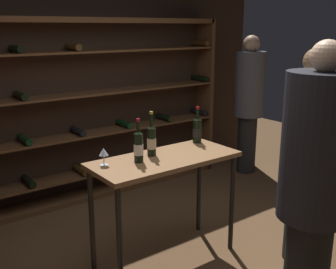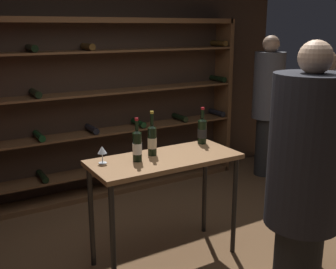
{
  "view_description": "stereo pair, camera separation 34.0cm",
  "coord_description": "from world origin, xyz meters",
  "px_view_note": "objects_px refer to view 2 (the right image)",
  "views": [
    {
      "loc": [
        -2.0,
        -2.35,
        2.02
      ],
      "look_at": [
        -0.03,
        0.29,
        1.15
      ],
      "focal_mm": 43.58,
      "sensor_mm": 36.0,
      "label": 1
    },
    {
      "loc": [
        -1.72,
        -2.54,
        2.02
      ],
      "look_at": [
        -0.03,
        0.29,
        1.15
      ],
      "focal_mm": 43.58,
      "sensor_mm": 36.0,
      "label": 2
    }
  ],
  "objects_px": {
    "person_guest_khaki": "(304,188)",
    "wine_glass_stemmed_left": "(102,151)",
    "wine_rack": "(114,110)",
    "wine_bottle_black_capsule": "(152,140)",
    "person_guest_plum_blouse": "(313,154)",
    "person_bystander_red_print": "(268,100)",
    "tasting_table": "(165,170)",
    "wine_bottle_green_slim": "(202,131)",
    "wine_bottle_gold_foil": "(137,145)"
  },
  "relations": [
    {
      "from": "wine_rack",
      "to": "person_guest_khaki",
      "type": "distance_m",
      "value": 2.98
    },
    {
      "from": "tasting_table",
      "to": "wine_glass_stemmed_left",
      "type": "xyz_separation_m",
      "value": [
        -0.51,
        0.12,
        0.22
      ]
    },
    {
      "from": "wine_bottle_green_slim",
      "to": "wine_bottle_gold_foil",
      "type": "bearing_deg",
      "value": -168.29
    },
    {
      "from": "person_guest_khaki",
      "to": "wine_glass_stemmed_left",
      "type": "height_order",
      "value": "person_guest_khaki"
    },
    {
      "from": "person_guest_plum_blouse",
      "to": "wine_bottle_gold_foil",
      "type": "distance_m",
      "value": 1.44
    },
    {
      "from": "person_bystander_red_print",
      "to": "wine_bottle_black_capsule",
      "type": "distance_m",
      "value": 2.58
    },
    {
      "from": "wine_rack",
      "to": "person_bystander_red_print",
      "type": "distance_m",
      "value": 2.09
    },
    {
      "from": "person_bystander_red_print",
      "to": "wine_bottle_gold_foil",
      "type": "height_order",
      "value": "person_bystander_red_print"
    },
    {
      "from": "wine_bottle_black_capsule",
      "to": "person_guest_plum_blouse",
      "type": "bearing_deg",
      "value": -38.63
    },
    {
      "from": "wine_bottle_gold_foil",
      "to": "wine_bottle_black_capsule",
      "type": "bearing_deg",
      "value": 23.28
    },
    {
      "from": "person_bystander_red_print",
      "to": "person_guest_plum_blouse",
      "type": "bearing_deg",
      "value": 28.16
    },
    {
      "from": "person_guest_khaki",
      "to": "wine_glass_stemmed_left",
      "type": "xyz_separation_m",
      "value": [
        -0.73,
        1.41,
        -0.02
      ]
    },
    {
      "from": "person_guest_khaki",
      "to": "wine_bottle_black_capsule",
      "type": "bearing_deg",
      "value": -69.81
    },
    {
      "from": "person_bystander_red_print",
      "to": "wine_bottle_green_slim",
      "type": "bearing_deg",
      "value": 1.77
    },
    {
      "from": "person_bystander_red_print",
      "to": "wine_bottle_green_slim",
      "type": "xyz_separation_m",
      "value": [
        -1.78,
        -0.97,
        0.02
      ]
    },
    {
      "from": "wine_bottle_green_slim",
      "to": "person_bystander_red_print",
      "type": "bearing_deg",
      "value": 28.64
    },
    {
      "from": "person_guest_plum_blouse",
      "to": "wine_bottle_green_slim",
      "type": "relative_size",
      "value": 5.39
    },
    {
      "from": "wine_rack",
      "to": "person_bystander_red_print",
      "type": "xyz_separation_m",
      "value": [
        2.02,
        -0.53,
        0.02
      ]
    },
    {
      "from": "wine_rack",
      "to": "wine_bottle_black_capsule",
      "type": "distance_m",
      "value": 1.62
    },
    {
      "from": "person_guest_plum_blouse",
      "to": "person_bystander_red_print",
      "type": "distance_m",
      "value": 2.3
    },
    {
      "from": "person_guest_khaki",
      "to": "person_bystander_red_print",
      "type": "bearing_deg",
      "value": -121.59
    },
    {
      "from": "person_guest_khaki",
      "to": "person_bystander_red_print",
      "type": "relative_size",
      "value": 1.02
    },
    {
      "from": "wine_rack",
      "to": "wine_bottle_gold_foil",
      "type": "bearing_deg",
      "value": -107.48
    },
    {
      "from": "tasting_table",
      "to": "wine_bottle_green_slim",
      "type": "relative_size",
      "value": 3.71
    },
    {
      "from": "person_bystander_red_print",
      "to": "wine_glass_stemmed_left",
      "type": "bearing_deg",
      "value": -6.63
    },
    {
      "from": "person_guest_plum_blouse",
      "to": "wine_bottle_gold_foil",
      "type": "relative_size",
      "value": 5.15
    },
    {
      "from": "person_guest_plum_blouse",
      "to": "wine_bottle_green_slim",
      "type": "distance_m",
      "value": 1.02
    },
    {
      "from": "wine_rack",
      "to": "person_guest_plum_blouse",
      "type": "distance_m",
      "value": 2.51
    },
    {
      "from": "person_guest_khaki",
      "to": "person_bystander_red_print",
      "type": "distance_m",
      "value": 3.21
    },
    {
      "from": "wine_rack",
      "to": "wine_bottle_black_capsule",
      "type": "height_order",
      "value": "wine_rack"
    },
    {
      "from": "wine_bottle_gold_foil",
      "to": "person_guest_khaki",
      "type": "bearing_deg",
      "value": -70.59
    },
    {
      "from": "person_guest_plum_blouse",
      "to": "wine_glass_stemmed_left",
      "type": "height_order",
      "value": "person_guest_plum_blouse"
    },
    {
      "from": "wine_bottle_green_slim",
      "to": "wine_bottle_black_capsule",
      "type": "bearing_deg",
      "value": -172.2
    },
    {
      "from": "person_guest_khaki",
      "to": "wine_glass_stemmed_left",
      "type": "distance_m",
      "value": 1.59
    },
    {
      "from": "tasting_table",
      "to": "wine_rack",
      "type": "bearing_deg",
      "value": 80.62
    },
    {
      "from": "wine_bottle_green_slim",
      "to": "wine_bottle_gold_foil",
      "type": "xyz_separation_m",
      "value": [
        -0.76,
        -0.16,
        0.01
      ]
    },
    {
      "from": "tasting_table",
      "to": "person_guest_khaki",
      "type": "bearing_deg",
      "value": -80.34
    },
    {
      "from": "person_guest_khaki",
      "to": "wine_bottle_gold_foil",
      "type": "bearing_deg",
      "value": -61.8
    },
    {
      "from": "wine_bottle_black_capsule",
      "to": "wine_glass_stemmed_left",
      "type": "distance_m",
      "value": 0.45
    },
    {
      "from": "wine_glass_stemmed_left",
      "to": "tasting_table",
      "type": "bearing_deg",
      "value": -13.59
    },
    {
      "from": "person_guest_khaki",
      "to": "person_guest_plum_blouse",
      "type": "relative_size",
      "value": 1.05
    },
    {
      "from": "tasting_table",
      "to": "wine_bottle_green_slim",
      "type": "height_order",
      "value": "wine_bottle_green_slim"
    },
    {
      "from": "wine_rack",
      "to": "wine_bottle_black_capsule",
      "type": "xyz_separation_m",
      "value": [
        -0.34,
        -1.58,
        0.05
      ]
    },
    {
      "from": "tasting_table",
      "to": "person_guest_khaki",
      "type": "distance_m",
      "value": 1.32
    },
    {
      "from": "person_guest_khaki",
      "to": "wine_bottle_gold_foil",
      "type": "xyz_separation_m",
      "value": [
        -0.46,
        1.31,
        0.0
      ]
    },
    {
      "from": "wine_rack",
      "to": "person_guest_khaki",
      "type": "height_order",
      "value": "wine_rack"
    },
    {
      "from": "wine_bottle_gold_foil",
      "to": "wine_bottle_black_capsule",
      "type": "distance_m",
      "value": 0.2
    },
    {
      "from": "person_guest_khaki",
      "to": "person_bystander_red_print",
      "type": "height_order",
      "value": "person_guest_khaki"
    },
    {
      "from": "wine_rack",
      "to": "wine_bottle_green_slim",
      "type": "distance_m",
      "value": 1.52
    },
    {
      "from": "person_guest_plum_blouse",
      "to": "wine_bottle_green_slim",
      "type": "height_order",
      "value": "person_guest_plum_blouse"
    }
  ]
}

